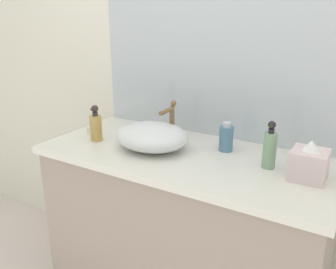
{
  "coord_description": "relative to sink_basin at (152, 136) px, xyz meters",
  "views": [
    {
      "loc": [
        0.68,
        -0.94,
        1.47
      ],
      "look_at": [
        -0.11,
        0.38,
        0.95
      ],
      "focal_mm": 39.4,
      "sensor_mm": 36.0,
      "label": 1
    }
  ],
  "objects": [
    {
      "name": "soap_dispenser",
      "position": [
        0.51,
        0.06,
        0.02
      ],
      "size": [
        0.05,
        0.05,
        0.19
      ],
      "color": "gray",
      "rests_on": "vanity_counter"
    },
    {
      "name": "perfume_bottle",
      "position": [
        -0.29,
        -0.05,
        0.01
      ],
      "size": [
        0.06,
        0.06,
        0.17
      ],
      "color": "#B59048",
      "rests_on": "vanity_counter"
    },
    {
      "name": "lotion_bottle",
      "position": [
        0.3,
        0.15,
        0.0
      ],
      "size": [
        0.06,
        0.06,
        0.13
      ],
      "color": "teal",
      "rests_on": "vanity_counter"
    },
    {
      "name": "candle_jar",
      "position": [
        -0.39,
        0.03,
        -0.04
      ],
      "size": [
        0.04,
        0.04,
        0.03
      ],
      "primitive_type": "cylinder",
      "color": "silver",
      "rests_on": "vanity_counter"
    },
    {
      "name": "tissue_box",
      "position": [
        0.67,
        0.04,
        0.01
      ],
      "size": [
        0.13,
        0.13,
        0.15
      ],
      "color": "beige",
      "rests_on": "vanity_counter"
    },
    {
      "name": "bathroom_wall_rear",
      "position": [
        0.19,
        0.36,
        0.37
      ],
      "size": [
        6.0,
        0.06,
        2.6
      ],
      "primitive_type": "cube",
      "color": "silver",
      "rests_on": "ground"
    },
    {
      "name": "vanity_counter",
      "position": [
        0.16,
        0.03,
        -0.49
      ],
      "size": [
        1.3,
        0.59,
        0.87
      ],
      "color": "gray",
      "rests_on": "ground"
    },
    {
      "name": "faucet",
      "position": [
        -0.0,
        0.16,
        0.05
      ],
      "size": [
        0.03,
        0.13,
        0.18
      ],
      "color": "brown",
      "rests_on": "vanity_counter"
    },
    {
      "name": "wall_mirror_panel",
      "position": [
        0.16,
        0.32,
        0.42
      ],
      "size": [
        1.27,
        0.01,
        0.96
      ],
      "primitive_type": "cube",
      "color": "#B2BCC6",
      "rests_on": "vanity_counter"
    },
    {
      "name": "sink_basin",
      "position": [
        0.0,
        0.0,
        0.0
      ],
      "size": [
        0.34,
        0.29,
        0.12
      ],
      "primitive_type": "ellipsoid",
      "color": "silver",
      "rests_on": "vanity_counter"
    }
  ]
}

